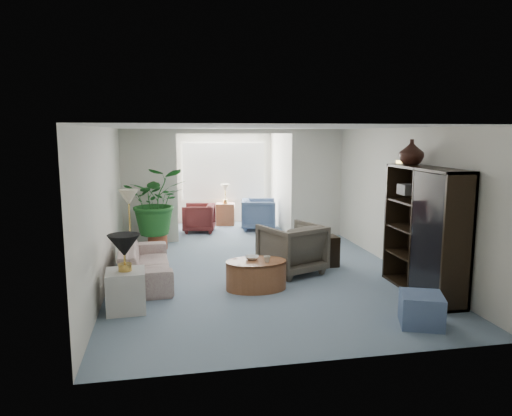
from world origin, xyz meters
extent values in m
plane|color=gray|center=(0.00, 0.00, 0.00)|extent=(6.00, 6.00, 0.00)
plane|color=gray|center=(0.00, 4.10, 0.00)|extent=(2.60, 2.60, 0.00)
cube|color=silver|center=(-1.90, 3.00, 1.25)|extent=(1.20, 0.12, 2.50)
cube|color=silver|center=(1.90, 3.00, 1.25)|extent=(1.20, 0.12, 2.50)
cube|color=silver|center=(0.00, 3.00, 2.45)|extent=(2.60, 0.12, 0.10)
cube|color=white|center=(0.00, 5.18, 1.40)|extent=(2.20, 0.02, 1.50)
cube|color=white|center=(0.00, 5.15, 1.40)|extent=(2.20, 0.02, 1.50)
cube|color=#ACA18A|center=(2.46, -0.10, 1.70)|extent=(0.04, 0.50, 0.40)
imported|color=beige|center=(-1.93, 0.26, 0.30)|extent=(0.91, 2.10, 0.60)
cube|color=beige|center=(-2.13, -1.09, 0.28)|extent=(0.54, 0.54, 0.57)
cone|color=black|center=(-2.13, -1.09, 0.92)|extent=(0.44, 0.44, 0.30)
cone|color=beige|center=(-2.23, 1.34, 1.25)|extent=(0.36, 0.36, 0.28)
cylinder|color=brown|center=(-0.21, -0.52, 0.23)|extent=(1.19, 1.19, 0.45)
imported|color=silver|center=(-0.26, -0.42, 0.48)|extent=(0.27, 0.27, 0.05)
imported|color=beige|center=(-0.06, -0.62, 0.50)|extent=(0.13, 0.13, 0.10)
imported|color=#5C5548|center=(0.56, 0.23, 0.43)|extent=(1.22, 1.24, 0.87)
cube|color=black|center=(1.26, 0.53, 0.28)|extent=(0.48, 0.39, 0.55)
cube|color=black|center=(2.23, -1.17, 0.96)|extent=(0.46, 1.72, 1.91)
imported|color=black|center=(2.23, -0.67, 2.11)|extent=(0.38, 0.38, 0.40)
cube|color=slate|center=(1.56, -2.31, 0.20)|extent=(0.66, 0.66, 0.41)
cylinder|color=brown|center=(-1.75, 2.39, 0.16)|extent=(0.40, 0.40, 0.32)
imported|color=#216224|center=(-1.75, 2.39, 1.02)|extent=(1.26, 1.09, 1.40)
imported|color=slate|center=(0.73, 4.02, 0.39)|extent=(0.99, 0.97, 0.77)
imported|color=#59221E|center=(-0.77, 4.02, 0.35)|extent=(0.89, 0.87, 0.69)
cube|color=brown|center=(-0.02, 4.77, 0.29)|extent=(0.53, 0.45, 0.58)
cube|color=#2E2923|center=(2.18, -1.61, 1.54)|extent=(0.30, 0.26, 0.16)
cube|color=#454340|center=(2.18, -1.42, 1.09)|extent=(0.30, 0.26, 0.16)
cube|color=black|center=(2.18, -1.74, 0.64)|extent=(0.30, 0.26, 0.16)
cube|color=#4F4C4A|center=(2.18, -0.76, 1.54)|extent=(0.30, 0.26, 0.16)
camera|label=1|loc=(-1.57, -7.53, 2.41)|focal=33.34mm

